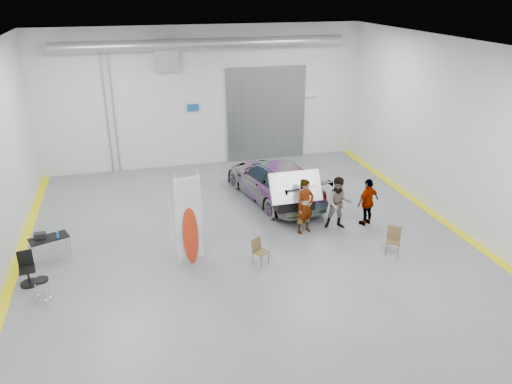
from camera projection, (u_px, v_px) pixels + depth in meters
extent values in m
plane|color=slate|center=(250.00, 246.00, 15.55)|extent=(16.00, 16.00, 0.00)
cube|color=silver|center=(460.00, 136.00, 16.06)|extent=(0.02, 16.00, 6.00)
cube|color=silver|center=(204.00, 97.00, 21.51)|extent=(14.00, 0.02, 6.00)
cube|color=silver|center=(385.00, 323.00, 7.27)|extent=(14.00, 0.02, 6.00)
cube|color=silver|center=(249.00, 47.00, 13.22)|extent=(14.00, 16.00, 0.02)
cube|color=gray|center=(266.00, 114.00, 22.45)|extent=(3.60, 0.12, 4.20)
cube|color=#97999F|center=(166.00, 56.00, 20.38)|extent=(1.00, 0.50, 1.20)
cylinder|color=#97999F|center=(204.00, 44.00, 20.08)|extent=(11.90, 0.44, 0.44)
cube|color=#125099|center=(193.00, 108.00, 21.47)|extent=(0.50, 0.04, 0.30)
cube|color=white|center=(309.00, 94.00, 22.62)|extent=(0.70, 0.04, 0.25)
cylinder|color=#97999F|center=(114.00, 115.00, 20.72)|extent=(0.08, 0.08, 5.00)
cylinder|color=#97999F|center=(107.00, 115.00, 20.65)|extent=(0.08, 0.08, 5.00)
cube|color=yellow|center=(13.00, 276.00, 13.92)|extent=(0.30, 16.00, 0.01)
cube|color=yellow|center=(442.00, 220.00, 17.19)|extent=(0.30, 16.00, 0.01)
imported|color=silver|center=(274.00, 180.00, 18.65)|extent=(3.04, 5.44, 1.49)
imported|color=#7E6345|center=(305.00, 206.00, 16.07)|extent=(0.78, 0.64, 1.84)
imported|color=#467281|center=(339.00, 203.00, 16.36)|extent=(1.02, 0.87, 1.79)
imported|color=#A37136|center=(368.00, 202.00, 16.64)|extent=(1.03, 0.72, 1.64)
cube|color=white|center=(188.00, 233.00, 14.33)|extent=(0.78, 0.21, 1.69)
ellipsoid|color=#E84814|center=(189.00, 235.00, 14.28)|extent=(0.51, 0.32, 1.78)
cube|color=white|center=(186.00, 193.00, 13.82)|extent=(0.76, 0.20, 0.89)
cylinder|color=white|center=(176.00, 219.00, 14.07)|extent=(0.02, 0.02, 2.82)
cylinder|color=white|center=(199.00, 217.00, 14.23)|extent=(0.02, 0.02, 2.82)
cube|color=brown|center=(261.00, 252.00, 14.38)|extent=(0.52, 0.51, 0.04)
cube|color=brown|center=(259.00, 243.00, 14.45)|extent=(0.36, 0.28, 0.36)
cube|color=brown|center=(393.00, 241.00, 14.90)|extent=(0.55, 0.55, 0.04)
cube|color=brown|center=(391.00, 232.00, 14.98)|extent=(0.39, 0.28, 0.39)
cylinder|color=black|center=(41.00, 280.00, 12.46)|extent=(0.36, 0.36, 0.05)
torus|color=silver|center=(44.00, 296.00, 12.65)|extent=(0.38, 0.38, 0.02)
cylinder|color=#97999F|center=(31.00, 254.00, 14.41)|extent=(0.03, 0.03, 0.65)
cylinder|color=#97999F|center=(68.00, 250.00, 14.65)|extent=(0.03, 0.03, 0.65)
cylinder|color=#97999F|center=(33.00, 247.00, 14.82)|extent=(0.03, 0.03, 0.65)
cylinder|color=#97999F|center=(69.00, 243.00, 15.05)|extent=(0.03, 0.03, 0.65)
cube|color=black|center=(49.00, 238.00, 14.60)|extent=(1.21, 0.89, 0.04)
cylinder|color=#1B68A2|center=(57.00, 235.00, 14.54)|extent=(0.07, 0.07, 0.20)
cube|color=black|center=(40.00, 235.00, 14.55)|extent=(0.32, 0.20, 0.16)
cylinder|color=black|center=(30.00, 283.00, 13.55)|extent=(0.50, 0.50, 0.04)
cylinder|color=black|center=(28.00, 276.00, 13.47)|extent=(0.05, 0.05, 0.43)
cube|color=black|center=(27.00, 270.00, 13.39)|extent=(0.47, 0.47, 0.06)
cube|color=black|center=(26.00, 258.00, 13.46)|extent=(0.39, 0.12, 0.44)
cube|color=silver|center=(295.00, 184.00, 16.29)|extent=(1.74, 1.05, 0.04)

